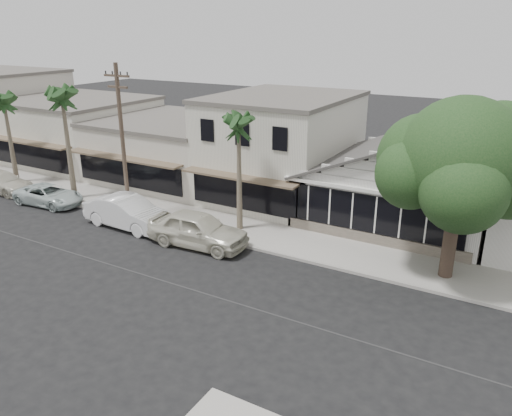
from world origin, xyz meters
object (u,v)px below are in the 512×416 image
Objects in this scene: car_3 at (2,182)px; shade_tree at (461,162)px; car_0 at (198,229)px; car_1 at (128,212)px; utility_pole at (122,139)px; car_2 at (49,195)px.

car_3 is 0.60× the size of shade_tree.
shade_tree is (11.85, 2.89, 4.51)m from car_0.
utility_pole is at bearing 43.63° from car_1.
car_1 is at bearing -94.88° from car_3.
car_1 is at bearing -48.22° from utility_pole.
utility_pole reaches higher than car_2.
utility_pole reaches higher than car_3.
car_2 is (-12.13, 0.45, -0.27)m from car_0.
utility_pole is 7.25m from car_0.
car_0 is 5.00m from car_1.
car_1 is at bearing -170.65° from shade_tree.
car_2 is at bearing -174.17° from shade_tree.
shade_tree is (28.98, 2.29, 4.71)m from car_3.
car_1 is 1.10× the size of car_3.
car_2 is 0.57× the size of shade_tree.
shade_tree reaches higher than car_1.
car_0 is 1.16× the size of car_2.
utility_pole is at bearing -174.72° from shade_tree.
shade_tree is at bearing -78.80° from car_1.
car_0 reaches higher than car_3.
car_3 is at bearing -175.48° from shade_tree.
car_3 is at bearing 84.14° from car_2.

